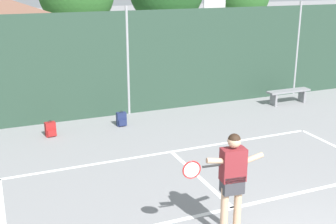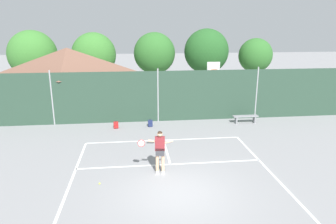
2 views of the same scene
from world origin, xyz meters
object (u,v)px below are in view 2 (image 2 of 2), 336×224
at_px(backpack_red, 116,125).
at_px(tennis_ball, 100,184).
at_px(basketball_hoop, 213,80).
at_px(backpack_navy, 150,123).
at_px(courtside_bench, 245,117).
at_px(tennis_player, 160,148).

bearing_deg(backpack_red, tennis_ball, -92.55).
height_order(basketball_hoop, backpack_navy, basketball_hoop).
distance_m(backpack_red, courtside_bench, 8.10).
xyz_separation_m(tennis_ball, backpack_red, (0.30, 6.81, 0.16)).
bearing_deg(backpack_navy, basketball_hoop, 32.95).
xyz_separation_m(tennis_player, courtside_bench, (5.99, 6.26, -0.75)).
distance_m(tennis_player, courtside_bench, 8.69).
xyz_separation_m(tennis_player, backpack_red, (-2.11, 6.12, -0.92)).
relative_size(backpack_navy, courtside_bench, 0.29).
xyz_separation_m(basketball_hoop, courtside_bench, (1.42, -2.96, -1.95)).
bearing_deg(basketball_hoop, tennis_ball, -125.20).
bearing_deg(basketball_hoop, backpack_red, -155.17).
height_order(tennis_ball, backpack_navy, backpack_navy).
relative_size(basketball_hoop, tennis_player, 1.91).
xyz_separation_m(basketball_hoop, backpack_navy, (-4.61, -2.99, -2.12)).
bearing_deg(basketball_hoop, backpack_navy, -147.05).
bearing_deg(backpack_red, courtside_bench, 0.96).
height_order(tennis_player, backpack_red, tennis_player).
bearing_deg(backpack_red, tennis_player, -70.97).
distance_m(basketball_hoop, tennis_ball, 12.33).
bearing_deg(backpack_navy, courtside_bench, 0.30).
bearing_deg(backpack_red, backpack_navy, 2.87).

